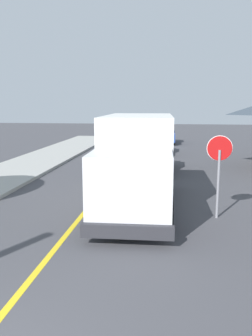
% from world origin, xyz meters
% --- Properties ---
extents(centre_line_yellow, '(0.16, 56.00, 0.01)m').
position_xyz_m(centre_line_yellow, '(0.00, 10.00, 0.00)').
color(centre_line_yellow, gold).
rests_on(centre_line_yellow, ground).
extents(box_truck, '(2.61, 7.25, 3.20)m').
position_xyz_m(box_truck, '(1.68, 8.91, 1.77)').
color(box_truck, silver).
rests_on(box_truck, ground).
extents(parked_car_near, '(1.89, 4.44, 1.67)m').
position_xyz_m(parked_car_near, '(1.92, 15.73, 0.79)').
color(parked_car_near, black).
rests_on(parked_car_near, ground).
extents(parked_car_mid, '(1.96, 4.46, 1.67)m').
position_xyz_m(parked_car_mid, '(1.71, 22.22, 0.79)').
color(parked_car_mid, '#B7B7BC').
rests_on(parked_car_mid, ground).
extents(parked_car_far, '(1.83, 4.41, 1.67)m').
position_xyz_m(parked_car_far, '(2.28, 29.26, 0.79)').
color(parked_car_far, '#2D4793').
rests_on(parked_car_far, ground).
extents(stop_sign, '(0.80, 0.10, 2.65)m').
position_xyz_m(stop_sign, '(4.36, 7.79, 1.86)').
color(stop_sign, gray).
rests_on(stop_sign, ground).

